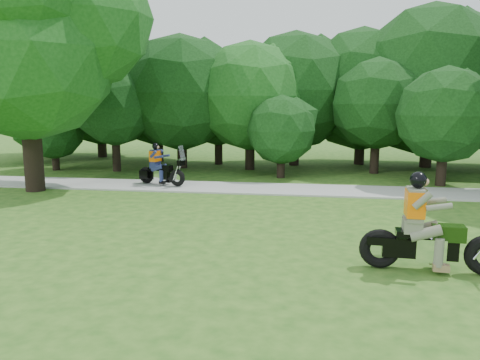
{
  "coord_description": "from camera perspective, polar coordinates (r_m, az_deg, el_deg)",
  "views": [
    {
      "loc": [
        -0.5,
        -9.07,
        3.28
      ],
      "look_at": [
        -2.47,
        3.81,
        1.06
      ],
      "focal_mm": 35.0,
      "sensor_mm": 36.0,
      "label": 1
    }
  ],
  "objects": [
    {
      "name": "walkway",
      "position": [
        17.38,
        10.19,
        -1.25
      ],
      "size": [
        60.0,
        2.2,
        0.06
      ],
      "primitive_type": "cube",
      "color": "#A3A39E",
      "rests_on": "ground"
    },
    {
      "name": "tree_line",
      "position": [
        23.7,
        7.96,
        10.44
      ],
      "size": [
        40.18,
        11.86,
        7.91
      ],
      "color": "black",
      "rests_on": "ground"
    },
    {
      "name": "big_tree_west",
      "position": [
        18.97,
        -24.37,
        16.35
      ],
      "size": [
        8.64,
        6.56,
        9.96
      ],
      "color": "black",
      "rests_on": "ground"
    },
    {
      "name": "chopper_motorcycle",
      "position": [
        9.73,
        21.67,
        -6.28
      ],
      "size": [
        2.74,
        0.74,
        1.96
      ],
      "rotation": [
        0.0,
        0.0,
        -0.06
      ],
      "color": "black",
      "rests_on": "ground"
    },
    {
      "name": "touring_motorcycle",
      "position": [
        18.31,
        -9.9,
        1.26
      ],
      "size": [
        2.07,
        1.1,
        1.61
      ],
      "rotation": [
        0.0,
        0.0,
        -0.31
      ],
      "color": "black",
      "rests_on": "walkway"
    },
    {
      "name": "ground",
      "position": [
        9.66,
        11.34,
        -10.39
      ],
      "size": [
        100.0,
        100.0,
        0.0
      ],
      "primitive_type": "plane",
      "color": "#265518",
      "rests_on": "ground"
    }
  ]
}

